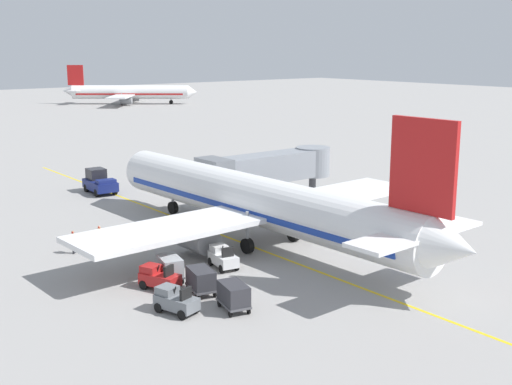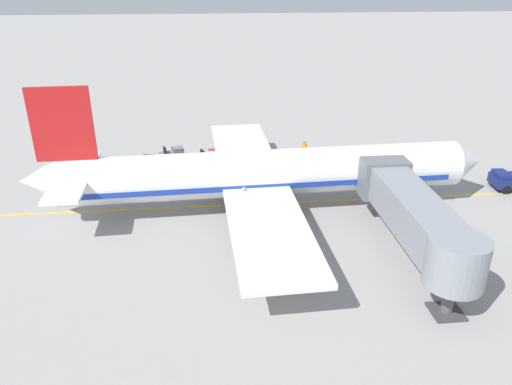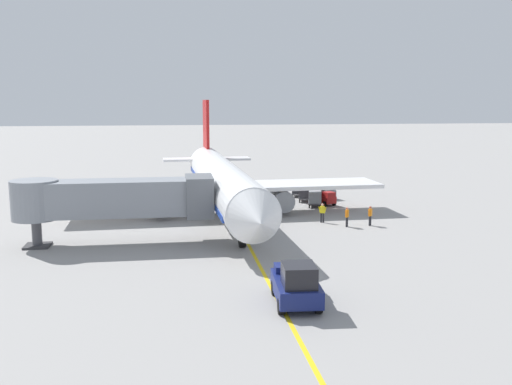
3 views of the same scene
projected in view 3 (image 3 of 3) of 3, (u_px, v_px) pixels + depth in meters
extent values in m
plane|color=gray|center=(235.00, 219.00, 51.13)|extent=(400.00, 400.00, 0.00)
cube|color=gold|center=(235.00, 219.00, 51.13)|extent=(0.24, 80.00, 0.01)
cylinder|color=white|center=(223.00, 181.00, 51.59)|extent=(4.88, 32.12, 3.70)
cube|color=#193899|center=(223.00, 186.00, 51.67)|extent=(4.83, 29.56, 0.44)
cone|color=white|center=(257.00, 220.00, 34.90)|extent=(3.71, 2.53, 3.63)
cone|color=white|center=(205.00, 159.00, 68.43)|extent=(3.25, 2.91, 3.14)
cube|color=black|center=(252.00, 204.00, 36.54)|extent=(2.81, 1.20, 0.60)
cube|color=white|center=(221.00, 187.00, 52.67)|extent=(30.17, 6.31, 0.36)
cylinder|color=gray|center=(281.00, 200.00, 53.08)|extent=(2.12, 3.27, 2.00)
cylinder|color=gray|center=(162.00, 203.00, 51.10)|extent=(2.12, 3.27, 2.00)
cube|color=red|center=(206.00, 124.00, 65.41)|extent=(0.48, 4.41, 5.50)
cube|color=white|center=(207.00, 159.00, 65.87)|extent=(10.09, 2.97, 0.24)
cylinder|color=black|center=(242.00, 240.00, 41.16)|extent=(0.49, 1.12, 1.10)
cylinder|color=gray|center=(242.00, 219.00, 40.91)|extent=(0.24, 0.24, 2.00)
cylinder|color=black|center=(244.00, 206.00, 54.39)|extent=(0.49, 1.12, 1.10)
cylinder|color=gray|center=(244.00, 190.00, 54.14)|extent=(0.24, 0.24, 2.00)
cylinder|color=black|center=(196.00, 208.00, 53.56)|extent=(0.49, 1.12, 1.10)
cylinder|color=gray|center=(196.00, 191.00, 53.31)|extent=(0.24, 0.24, 2.00)
cube|color=gray|center=(124.00, 198.00, 41.75)|extent=(12.63, 2.80, 2.60)
cube|color=slate|center=(199.00, 196.00, 42.54)|extent=(2.00, 3.50, 2.99)
cylinder|color=gray|center=(35.00, 200.00, 40.84)|extent=(3.36, 3.36, 2.86)
cylinder|color=#4C4C51|center=(37.00, 232.00, 41.22)|extent=(0.70, 0.70, 2.19)
cube|color=#38383A|center=(38.00, 246.00, 41.38)|extent=(1.80, 1.80, 0.16)
cube|color=navy|center=(296.00, 288.00, 29.70)|extent=(2.47, 4.53, 0.90)
cube|color=black|center=(299.00, 275.00, 28.57)|extent=(1.76, 1.95, 1.10)
cube|color=navy|center=(292.00, 268.00, 31.12)|extent=(1.94, 1.22, 0.36)
cylinder|color=black|center=(275.00, 288.00, 31.10)|extent=(0.40, 0.82, 0.80)
cylinder|color=black|center=(309.00, 287.00, 31.26)|extent=(0.40, 0.82, 0.80)
cylinder|color=black|center=(281.00, 306.00, 28.29)|extent=(0.40, 0.82, 0.80)
cylinder|color=black|center=(318.00, 305.00, 28.44)|extent=(0.40, 0.82, 0.80)
cube|color=#B21E1E|center=(324.00, 199.00, 57.98)|extent=(2.04, 2.77, 0.70)
cube|color=#B21E1E|center=(329.00, 194.00, 57.31)|extent=(1.34, 1.35, 0.44)
cube|color=black|center=(321.00, 191.00, 58.46)|extent=(0.84, 0.46, 0.64)
cylinder|color=black|center=(325.00, 193.00, 57.77)|extent=(0.17, 0.27, 0.54)
cylinder|color=black|center=(334.00, 203.00, 57.56)|extent=(0.39, 0.59, 0.56)
cylinder|color=black|center=(325.00, 204.00, 57.03)|extent=(0.39, 0.59, 0.56)
cylinder|color=black|center=(323.00, 200.00, 59.06)|extent=(0.39, 0.59, 0.56)
cylinder|color=black|center=(315.00, 201.00, 58.52)|extent=(0.39, 0.59, 0.56)
cube|color=silver|center=(274.00, 201.00, 56.41)|extent=(1.61, 2.67, 0.70)
cube|color=silver|center=(275.00, 197.00, 55.64)|extent=(1.19, 1.21, 0.44)
cube|color=black|center=(274.00, 194.00, 56.98)|extent=(0.86, 0.30, 0.64)
cylinder|color=black|center=(275.00, 195.00, 56.18)|extent=(0.12, 0.27, 0.54)
cylinder|color=black|center=(280.00, 207.00, 55.59)|extent=(0.29, 0.59, 0.56)
cylinder|color=black|center=(269.00, 206.00, 55.62)|extent=(0.29, 0.59, 0.56)
cylinder|color=black|center=(280.00, 203.00, 57.32)|extent=(0.29, 0.59, 0.56)
cylinder|color=black|center=(269.00, 203.00, 57.34)|extent=(0.29, 0.59, 0.56)
cube|color=slate|center=(325.00, 192.00, 61.90)|extent=(1.86, 2.74, 0.70)
cube|color=slate|center=(329.00, 188.00, 61.19)|extent=(1.28, 1.30, 0.44)
cube|color=black|center=(322.00, 186.00, 62.40)|extent=(0.85, 0.39, 0.64)
cylinder|color=black|center=(326.00, 187.00, 61.68)|extent=(0.15, 0.28, 0.54)
cylinder|color=black|center=(334.00, 197.00, 61.39)|extent=(0.35, 0.59, 0.56)
cylinder|color=black|center=(325.00, 197.00, 60.94)|extent=(0.35, 0.59, 0.56)
cylinder|color=black|center=(325.00, 194.00, 62.96)|extent=(0.35, 0.59, 0.56)
cylinder|color=black|center=(317.00, 195.00, 62.51)|extent=(0.35, 0.59, 0.56)
cube|color=#4C4C51|center=(315.00, 203.00, 56.98)|extent=(1.77, 2.44, 0.12)
cube|color=#999EA3|center=(315.00, 197.00, 56.88)|extent=(1.69, 2.32, 1.10)
cylinder|color=#4C4C51|center=(315.00, 205.00, 55.55)|extent=(0.23, 0.70, 0.07)
cylinder|color=black|center=(321.00, 206.00, 56.16)|extent=(0.20, 0.38, 0.36)
cylinder|color=black|center=(309.00, 206.00, 56.25)|extent=(0.20, 0.38, 0.36)
cylinder|color=black|center=(320.00, 203.00, 57.78)|extent=(0.20, 0.38, 0.36)
cylinder|color=black|center=(309.00, 203.00, 57.88)|extent=(0.20, 0.38, 0.36)
cube|color=#4C4C51|center=(305.00, 197.00, 60.01)|extent=(1.77, 2.44, 0.12)
cube|color=#2D2D33|center=(305.00, 192.00, 59.91)|extent=(1.69, 2.32, 1.10)
cylinder|color=#4C4C51|center=(305.00, 200.00, 58.59)|extent=(0.23, 0.70, 0.07)
cylinder|color=black|center=(310.00, 201.00, 59.19)|extent=(0.20, 0.38, 0.36)
cylinder|color=black|center=(300.00, 201.00, 59.28)|extent=(0.20, 0.38, 0.36)
cylinder|color=black|center=(310.00, 198.00, 60.81)|extent=(0.20, 0.38, 0.36)
cylinder|color=black|center=(300.00, 198.00, 60.91)|extent=(0.20, 0.38, 0.36)
cube|color=#4C4C51|center=(298.00, 193.00, 63.16)|extent=(1.77, 2.44, 0.12)
cube|color=#2D2D33|center=(298.00, 187.00, 63.06)|extent=(1.69, 2.32, 1.10)
cylinder|color=#4C4C51|center=(298.00, 195.00, 61.74)|extent=(0.23, 0.70, 0.07)
cylinder|color=black|center=(303.00, 196.00, 62.34)|extent=(0.20, 0.38, 0.36)
cylinder|color=black|center=(293.00, 196.00, 62.44)|extent=(0.20, 0.38, 0.36)
cylinder|color=black|center=(303.00, 194.00, 63.96)|extent=(0.20, 0.38, 0.36)
cylinder|color=black|center=(293.00, 193.00, 64.06)|extent=(0.20, 0.38, 0.36)
cylinder|color=#232328|center=(370.00, 220.00, 48.43)|extent=(0.15, 0.15, 0.85)
cylinder|color=#232328|center=(370.00, 221.00, 48.26)|extent=(0.15, 0.15, 0.85)
cube|color=orange|center=(370.00, 212.00, 48.23)|extent=(0.43, 0.45, 0.60)
cylinder|color=orange|center=(371.00, 212.00, 48.45)|extent=(0.21, 0.23, 0.57)
cylinder|color=orange|center=(369.00, 213.00, 48.03)|extent=(0.21, 0.23, 0.57)
sphere|color=#997051|center=(370.00, 207.00, 48.16)|extent=(0.22, 0.22, 0.22)
cube|color=red|center=(370.00, 207.00, 48.16)|extent=(0.23, 0.25, 0.10)
cylinder|color=#232328|center=(321.00, 218.00, 49.61)|extent=(0.15, 0.15, 0.85)
cylinder|color=#232328|center=(323.00, 218.00, 49.55)|extent=(0.15, 0.15, 0.85)
cube|color=yellow|center=(322.00, 210.00, 49.46)|extent=(0.45, 0.39, 0.60)
cylinder|color=yellow|center=(320.00, 210.00, 49.56)|extent=(0.24, 0.18, 0.57)
cylinder|color=yellow|center=(325.00, 210.00, 49.39)|extent=(0.24, 0.18, 0.57)
sphere|color=beige|center=(322.00, 205.00, 49.40)|extent=(0.22, 0.22, 0.22)
cube|color=red|center=(322.00, 204.00, 49.39)|extent=(0.27, 0.20, 0.10)
cylinder|color=#232328|center=(347.00, 222.00, 47.80)|extent=(0.15, 0.15, 0.85)
cylinder|color=#232328|center=(347.00, 222.00, 47.98)|extent=(0.15, 0.15, 0.85)
cube|color=orange|center=(347.00, 213.00, 47.78)|extent=(0.41, 0.45, 0.60)
cylinder|color=orange|center=(346.00, 215.00, 47.56)|extent=(0.20, 0.24, 0.57)
cylinder|color=orange|center=(348.00, 213.00, 48.01)|extent=(0.20, 0.24, 0.57)
sphere|color=tan|center=(347.00, 208.00, 47.71)|extent=(0.22, 0.22, 0.22)
cube|color=red|center=(347.00, 208.00, 47.70)|extent=(0.21, 0.27, 0.10)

